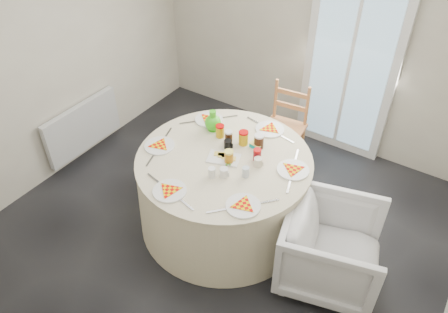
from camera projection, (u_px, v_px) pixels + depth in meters
The scene contains 14 objects.
floor at pixel (217, 234), 4.17m from camera, with size 4.00×4.00×0.00m, color black.
wall_back at pixel (321, 32), 4.64m from camera, with size 4.00×0.02×2.60m, color #BCB5A3.
wall_left at pixel (43, 57), 4.20m from camera, with size 0.02×4.00×2.60m, color #BCB5A3.
glass_door at pixel (351, 65), 4.60m from camera, with size 1.00×0.08×2.10m, color silver.
radiator at pixel (83, 127), 4.88m from camera, with size 0.07×1.00×0.55m, color silver.
table at pixel (224, 192), 4.08m from camera, with size 1.61×1.61×0.82m, color beige.
wooden_chair at pixel (284, 128), 4.71m from camera, with size 0.42×0.40×0.94m, color #C86C43, non-canonical shape.
armchair at pixel (332, 246), 3.56m from camera, with size 0.78×0.73×0.80m, color silver.
place_settings at pixel (224, 159), 3.83m from camera, with size 1.49×1.49×0.03m, color silver, non-canonical shape.
jar_cluster at pixel (237, 144), 3.92m from camera, with size 0.52×0.26×0.15m, color #8D5B14, non-canonical shape.
butter_tub at pixel (256, 147), 3.94m from camera, with size 0.11×0.08×0.04m, color #00ADB3.
green_pitcher at pixel (213, 122), 4.10m from camera, with size 0.16×0.16×0.20m, color #39C51A, non-canonical shape.
cheese_platter at pixel (224, 160), 3.82m from camera, with size 0.28×0.18×0.04m, color white, non-canonical shape.
mugs_glasses at pixel (238, 159), 3.76m from camera, with size 0.55×0.55×0.10m, color #A3A3A3, non-canonical shape.
Camera 1 is at (1.57, -2.27, 3.21)m, focal length 35.00 mm.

